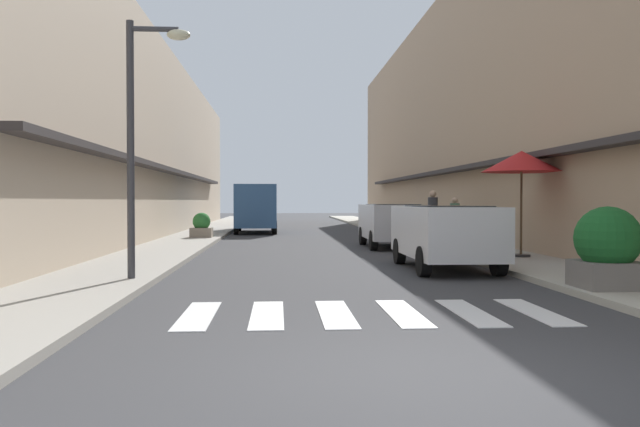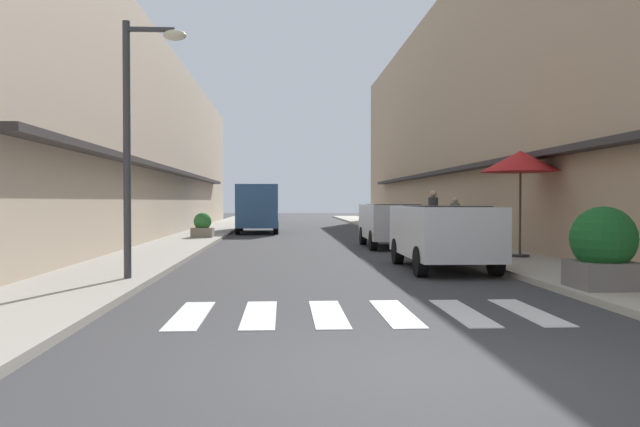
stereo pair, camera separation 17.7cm
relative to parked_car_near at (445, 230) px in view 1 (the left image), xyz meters
name	(u,v)px [view 1 (the left image)]	position (x,y,z in m)	size (l,w,h in m)	color
ground_plane	(310,240)	(-2.54, 11.33, -0.92)	(110.62, 110.62, 0.00)	#38383A
sidewalk_left	(192,239)	(-7.29, 11.33, -0.86)	(2.31, 70.40, 0.12)	#9E998E
sidewalk_right	(426,238)	(2.20, 11.33, -0.86)	(2.31, 70.40, 0.12)	#ADA899
building_row_left	(108,142)	(-10.94, 12.84, 3.14)	(5.50, 47.25, 8.12)	#C6B299
building_row_right	(501,114)	(5.86, 12.84, 4.45)	(5.50, 47.25, 10.75)	tan
crosswalk	(369,313)	(-2.54, -5.51, -0.92)	(5.20, 2.20, 0.01)	silver
parked_car_near	(445,230)	(0.00, 0.00, 0.00)	(1.83, 4.11, 1.47)	silver
parked_car_mid	(391,220)	(0.00, 6.95, 0.00)	(1.83, 4.07, 1.47)	silver
delivery_van	(256,204)	(-4.94, 17.28, 0.48)	(2.11, 5.44, 2.37)	#33598C
street_lamp	(141,119)	(-6.38, -2.16, 2.19)	(1.19, 0.28, 4.84)	#38383D
cafe_umbrella	(521,162)	(2.52, 1.89, 1.67)	(2.07, 2.07, 2.77)	#262626
planter_corner	(608,248)	(1.70, -4.01, -0.13)	(1.08, 1.08, 1.37)	slate
planter_midblock	(470,234)	(1.73, 3.69, -0.30)	(0.82, 0.82, 1.10)	#4C4C4C
planter_far	(202,226)	(-6.90, 11.37, -0.36)	(0.86, 0.86, 0.99)	gray
pedestrian_walking_near	(455,219)	(2.40, 7.71, 0.03)	(0.34, 0.34, 1.58)	#282B33
pedestrian_walking_far	(433,215)	(1.56, 7.49, 0.17)	(0.34, 0.34, 1.82)	#282B33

